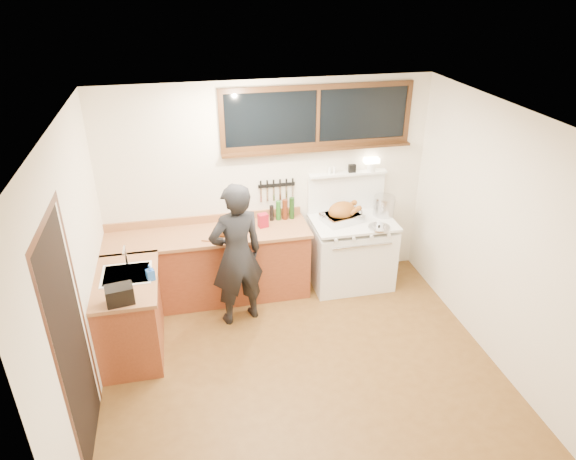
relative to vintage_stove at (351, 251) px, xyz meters
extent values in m
cube|color=brown|center=(-1.00, -1.41, -0.48)|extent=(4.00, 3.50, 0.02)
cube|color=silver|center=(-1.00, 0.36, 0.83)|extent=(4.00, 0.05, 2.60)
cube|color=silver|center=(-1.00, -3.19, 0.83)|extent=(4.00, 0.05, 2.60)
cube|color=silver|center=(-3.03, -1.41, 0.83)|extent=(0.05, 3.50, 2.60)
cube|color=silver|center=(1.02, -1.41, 0.83)|extent=(0.05, 3.50, 2.60)
cube|color=white|center=(-1.00, -1.41, 2.16)|extent=(4.00, 3.50, 0.05)
cube|color=brown|center=(-1.80, 0.04, -0.04)|extent=(2.40, 0.60, 0.86)
cube|color=#9D663E|center=(-1.80, 0.03, 0.41)|extent=(2.44, 0.64, 0.04)
cube|color=#9D663E|center=(-1.80, 0.32, 0.48)|extent=(2.40, 0.03, 0.10)
sphere|color=#B78C38|center=(-2.80, -0.24, 0.23)|extent=(0.03, 0.03, 0.03)
sphere|color=#B78C38|center=(-2.30, -0.24, 0.23)|extent=(0.03, 0.03, 0.03)
sphere|color=#B78C38|center=(-1.80, -0.24, 0.23)|extent=(0.03, 0.03, 0.03)
sphere|color=#B78C38|center=(-1.30, -0.24, 0.23)|extent=(0.03, 0.03, 0.03)
sphere|color=#B78C38|center=(-0.85, -0.24, 0.23)|extent=(0.03, 0.03, 0.03)
cube|color=brown|center=(-2.70, -0.79, -0.04)|extent=(0.60, 1.05, 0.86)
cube|color=#9D663E|center=(-2.69, -0.79, 0.41)|extent=(0.64, 1.09, 0.04)
cube|color=white|center=(-2.68, -0.71, 0.37)|extent=(0.45, 0.40, 0.14)
cube|color=white|center=(-2.68, -0.71, 0.44)|extent=(0.50, 0.45, 0.01)
cylinder|color=silver|center=(-2.68, -0.53, 0.55)|extent=(0.02, 0.02, 0.24)
cylinder|color=silver|center=(-2.68, -0.61, 0.66)|extent=(0.02, 0.18, 0.02)
cube|color=white|center=(0.00, -0.01, -0.06)|extent=(1.00, 0.70, 0.82)
cube|color=white|center=(0.00, -0.01, 0.42)|extent=(1.02, 0.72, 0.03)
cube|color=white|center=(0.00, -0.35, 0.05)|extent=(0.88, 0.02, 0.46)
cylinder|color=silver|center=(0.00, -0.38, 0.27)|extent=(0.75, 0.02, 0.02)
cylinder|color=white|center=(-0.33, -0.37, 0.38)|extent=(0.04, 0.03, 0.04)
cylinder|color=white|center=(-0.11, -0.37, 0.38)|extent=(0.04, 0.03, 0.04)
cylinder|color=white|center=(0.11, -0.37, 0.38)|extent=(0.04, 0.03, 0.04)
cylinder|color=white|center=(0.33, -0.37, 0.38)|extent=(0.04, 0.03, 0.04)
cube|color=white|center=(0.00, 0.31, 0.68)|extent=(1.00, 0.05, 0.50)
cube|color=white|center=(0.00, 0.28, 0.95)|extent=(1.00, 0.12, 0.03)
cylinder|color=white|center=(0.30, 0.28, 1.01)|extent=(0.10, 0.10, 0.10)
cube|color=#FFE5B2|center=(0.30, 0.28, 1.10)|extent=(0.19, 0.09, 0.06)
cube|color=black|center=(0.05, 0.28, 1.01)|extent=(0.09, 0.05, 0.10)
cylinder|color=white|center=(-0.18, 0.28, 1.01)|extent=(0.04, 0.04, 0.09)
cylinder|color=white|center=(-0.24, 0.28, 1.01)|extent=(0.04, 0.04, 0.09)
cube|color=black|center=(-0.40, 0.32, 1.68)|extent=(2.20, 0.01, 0.62)
cube|color=black|center=(-0.40, 0.32, 2.02)|extent=(2.32, 0.04, 0.06)
cube|color=black|center=(-0.40, 0.32, 1.34)|extent=(2.32, 0.04, 0.06)
cube|color=black|center=(-1.53, 0.32, 1.68)|extent=(0.06, 0.04, 0.62)
cube|color=black|center=(0.73, 0.32, 1.68)|extent=(0.06, 0.04, 0.62)
cube|color=black|center=(-0.40, 0.32, 1.68)|extent=(0.04, 0.04, 0.62)
cube|color=black|center=(-0.40, 0.27, 1.30)|extent=(2.32, 0.13, 0.03)
cube|color=black|center=(-2.99, -1.96, 0.58)|extent=(0.01, 0.86, 2.10)
cube|color=black|center=(-2.99, -2.45, 0.58)|extent=(0.01, 0.07, 2.10)
cube|color=black|center=(-2.99, -1.48, 0.58)|extent=(0.01, 0.07, 2.10)
cube|color=black|center=(-2.99, -1.96, 1.67)|extent=(0.01, 1.04, 0.07)
cube|color=black|center=(-0.90, 0.33, 0.85)|extent=(0.46, 0.02, 0.04)
cube|color=silver|center=(-1.10, 0.31, 0.74)|extent=(0.02, 0.00, 0.18)
cube|color=black|center=(-1.10, 0.31, 0.88)|extent=(0.02, 0.02, 0.10)
cube|color=silver|center=(-1.02, 0.31, 0.74)|extent=(0.02, 0.00, 0.18)
cube|color=black|center=(-1.02, 0.31, 0.88)|extent=(0.02, 0.02, 0.10)
cube|color=silver|center=(-0.94, 0.31, 0.74)|extent=(0.02, 0.00, 0.18)
cube|color=black|center=(-0.94, 0.31, 0.88)|extent=(0.02, 0.02, 0.10)
cube|color=silver|center=(-0.86, 0.31, 0.74)|extent=(0.03, 0.00, 0.18)
cube|color=black|center=(-0.86, 0.31, 0.88)|extent=(0.02, 0.02, 0.10)
cube|color=silver|center=(-0.78, 0.31, 0.74)|extent=(0.03, 0.00, 0.18)
cube|color=black|center=(-0.78, 0.31, 0.88)|extent=(0.02, 0.02, 0.10)
cube|color=silver|center=(-0.70, 0.31, 0.74)|extent=(0.03, 0.00, 0.18)
cube|color=black|center=(-0.70, 0.31, 0.88)|extent=(0.02, 0.02, 0.10)
imported|color=black|center=(-1.52, -0.48, 0.39)|extent=(0.71, 0.56, 1.71)
imported|color=blue|center=(-2.43, -0.86, 0.52)|extent=(0.10, 0.10, 0.17)
cube|color=black|center=(-2.70, -1.21, 0.52)|extent=(0.28, 0.21, 0.17)
cube|color=#9D663E|center=(-1.62, -0.08, 0.44)|extent=(0.52, 0.46, 0.02)
ellipsoid|color=brown|center=(-1.62, -0.08, 0.51)|extent=(0.28, 0.24, 0.14)
sphere|color=brown|center=(-1.52, -0.03, 0.53)|extent=(0.05, 0.05, 0.05)
sphere|color=brown|center=(-1.52, -0.14, 0.53)|extent=(0.05, 0.05, 0.05)
cube|color=silver|center=(-0.15, 0.01, 0.48)|extent=(0.53, 0.45, 0.10)
cube|color=#3F3F42|center=(-0.15, 0.01, 0.52)|extent=(0.47, 0.39, 0.03)
torus|color=silver|center=(-0.38, 0.01, 0.53)|extent=(0.04, 0.10, 0.10)
torus|color=silver|center=(0.09, 0.01, 0.53)|extent=(0.04, 0.10, 0.10)
ellipsoid|color=brown|center=(-0.15, 0.01, 0.57)|extent=(0.41, 0.35, 0.23)
cylinder|color=brown|center=(-0.02, -0.08, 0.59)|extent=(0.14, 0.09, 0.10)
sphere|color=brown|center=(0.04, -0.08, 0.63)|extent=(0.07, 0.07, 0.07)
cylinder|color=brown|center=(-0.02, 0.10, 0.59)|extent=(0.14, 0.09, 0.10)
sphere|color=brown|center=(0.04, 0.10, 0.63)|extent=(0.07, 0.07, 0.07)
cylinder|color=silver|center=(0.43, 0.07, 0.56)|extent=(0.36, 0.36, 0.25)
cylinder|color=silver|center=(0.01, 0.15, 0.50)|extent=(0.18, 0.18, 0.13)
cylinder|color=black|center=(0.02, 0.27, 0.55)|extent=(0.03, 0.17, 0.02)
cylinder|color=silver|center=(0.24, -0.27, 0.44)|extent=(0.34, 0.34, 0.02)
sphere|color=black|center=(0.24, -0.27, 0.46)|extent=(0.03, 0.03, 0.03)
cube|color=maroon|center=(-1.12, 0.06, 0.52)|extent=(0.13, 0.11, 0.17)
cylinder|color=white|center=(-1.37, 0.16, 0.51)|extent=(0.11, 0.11, 0.16)
cylinder|color=black|center=(-0.99, 0.22, 0.53)|extent=(0.05, 0.05, 0.20)
cylinder|color=black|center=(-0.90, 0.22, 0.56)|extent=(0.06, 0.06, 0.25)
cylinder|color=black|center=(-0.82, 0.22, 0.56)|extent=(0.07, 0.07, 0.26)
cylinder|color=black|center=(-0.73, 0.22, 0.57)|extent=(0.06, 0.06, 0.28)
camera|label=1|loc=(-2.01, -5.43, 3.24)|focal=32.00mm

